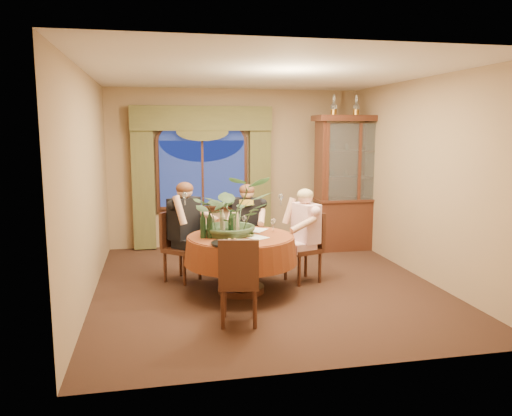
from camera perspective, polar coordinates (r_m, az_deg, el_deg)
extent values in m
plane|color=black|center=(6.88, 1.08, -8.71)|extent=(5.00, 5.00, 0.00)
plane|color=#917658|center=(9.04, -2.38, 4.58)|extent=(4.50, 0.00, 4.50)
plane|color=#917658|center=(7.42, 18.35, 3.17)|extent=(0.00, 5.00, 5.00)
plane|color=white|center=(6.60, 1.15, 15.14)|extent=(5.00, 5.00, 0.00)
cube|color=#4C4A27|center=(8.83, -12.76, 2.82)|extent=(0.38, 0.14, 2.32)
cube|color=#4C4A27|center=(9.02, 0.45, 3.17)|extent=(0.38, 0.14, 2.32)
cylinder|color=maroon|center=(6.47, -1.75, -6.41)|extent=(1.59, 1.59, 0.75)
cube|color=#37180F|center=(8.89, 11.12, 2.81)|extent=(1.44, 0.57, 2.33)
cube|color=black|center=(6.92, 5.37, -4.53)|extent=(0.53, 0.53, 0.96)
cube|color=black|center=(7.38, -1.20, -3.63)|extent=(0.51, 0.51, 0.96)
cube|color=black|center=(6.99, -8.44, -4.46)|extent=(0.59, 0.59, 0.96)
cube|color=black|center=(5.44, -1.94, -8.24)|extent=(0.49, 0.49, 0.96)
imported|color=#3F5B38|center=(6.39, -2.76, 2.74)|extent=(1.04, 1.15, 0.90)
imported|color=#505D2C|center=(6.30, -0.85, -3.11)|extent=(0.14, 0.14, 0.04)
cylinder|color=black|center=(5.91, -3.28, -4.03)|extent=(0.39, 0.39, 0.02)
cylinder|color=black|center=(6.23, -5.31, -1.94)|extent=(0.07, 0.07, 0.33)
cylinder|color=tan|center=(6.38, -3.85, -1.66)|extent=(0.07, 0.07, 0.33)
cylinder|color=black|center=(6.24, -6.09, -1.95)|extent=(0.07, 0.07, 0.33)
cylinder|color=black|center=(6.28, -2.88, -1.84)|extent=(0.07, 0.07, 0.33)
cube|color=white|center=(6.27, -0.01, -3.34)|extent=(0.33, 0.37, 0.00)
cube|color=white|center=(6.70, 0.10, -2.54)|extent=(0.35, 0.37, 0.00)
cube|color=white|center=(6.01, -1.79, -3.88)|extent=(0.28, 0.34, 0.00)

